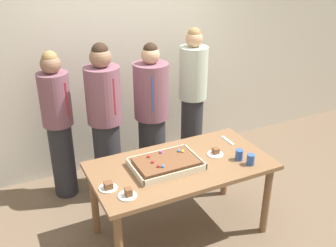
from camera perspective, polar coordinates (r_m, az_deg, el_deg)
The scene contains 14 objects.
ground_plane at distance 3.93m, azimuth 1.80°, elevation -15.57°, with size 12.00×12.00×0.00m, color brown.
interior_back_panel at distance 4.58m, azimuth -7.46°, elevation 11.51°, with size 8.00×0.12×3.00m, color beige.
party_table at distance 3.53m, azimuth 1.95°, elevation -7.35°, with size 1.62×0.85×0.76m.
sheet_cake at distance 3.41m, azimuth -0.32°, elevation -5.95°, with size 0.60×0.41×0.10m.
plated_slice_near_left at distance 3.18m, azimuth -8.81°, elevation -9.18°, with size 0.15×0.15×0.06m.
plated_slice_near_right at distance 3.08m, azimuth -5.94°, elevation -10.30°, with size 0.15×0.15×0.07m.
plated_slice_far_left at distance 3.64m, azimuth 7.01°, elevation -4.32°, with size 0.15×0.15×0.06m.
drink_cup_nearest at distance 3.58m, azimuth 10.44°, elevation -4.57°, with size 0.07×0.07×0.10m, color #2D5199.
drink_cup_middle at distance 3.52m, azimuth 12.09°, elevation -5.22°, with size 0.07×0.07×0.10m, color #2D5199.
cake_server_utensil at distance 3.91m, azimuth 8.80°, elevation -2.48°, with size 0.03×0.20×0.01m, color silver.
person_serving_front at distance 4.03m, azimuth -9.24°, elevation 0.23°, with size 0.36×0.36×1.71m.
person_green_shirt_behind at distance 4.59m, azimuth 3.63°, elevation 3.81°, with size 0.33×0.33×1.72m.
person_striped_tie_right at distance 4.17m, azimuth -15.86°, elevation -0.07°, with size 0.31×0.31×1.63m.
person_far_right_suit at distance 4.22m, azimuth -2.43°, elevation 1.12°, with size 0.38×0.38×1.65m.
Camera 1 is at (-1.41, -2.62, 2.56)m, focal length 41.33 mm.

